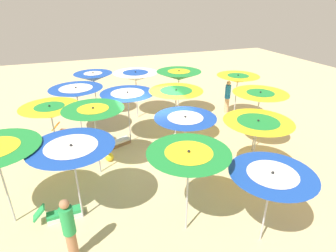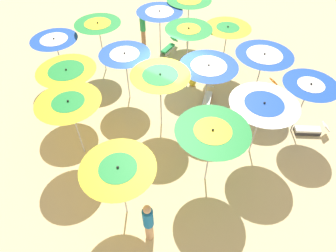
{
  "view_description": "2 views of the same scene",
  "coord_description": "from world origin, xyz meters",
  "views": [
    {
      "loc": [
        -9.21,
        2.73,
        5.79
      ],
      "look_at": [
        -0.2,
        -0.62,
        1.28
      ],
      "focal_mm": 29.7,
      "sensor_mm": 36.0,
      "label": 1
    },
    {
      "loc": [
        5.38,
        -7.77,
        8.51
      ],
      "look_at": [
        1.19,
        -1.8,
        0.83
      ],
      "focal_mm": 30.99,
      "sensor_mm": 36.0,
      "label": 2
    }
  ],
  "objects": [
    {
      "name": "beach_umbrella_3",
      "position": [
        4.88,
        1.48,
        2.09
      ],
      "size": [
        1.91,
        1.91,
        2.35
      ],
      "color": "#B2B2B7",
      "rests_on": "ground"
    },
    {
      "name": "lounger_1",
      "position": [
        1.26,
        1.13,
        0.2
      ],
      "size": [
        0.77,
        1.32,
        0.55
      ],
      "rotation": [
        0.0,
        0.0,
        5.07
      ],
      "color": "olive",
      "rests_on": "ground"
    },
    {
      "name": "beach_umbrella_1",
      "position": [
        3.22,
        -2.47,
        2.23
      ],
      "size": [
        2.21,
        2.21,
        2.5
      ],
      "color": "#B2B2B7",
      "rests_on": "ground"
    },
    {
      "name": "lounger_3",
      "position": [
        5.51,
        1.74,
        0.19
      ],
      "size": [
        1.26,
        0.97,
        0.54
      ],
      "rotation": [
        0.0,
        0.0,
        3.71
      ],
      "color": "#333338",
      "rests_on": "ground"
    },
    {
      "name": "beach_umbrella_5",
      "position": [
        0.44,
        -1.2,
        2.26
      ],
      "size": [
        2.14,
        2.14,
        2.5
      ],
      "color": "#B2B2B7",
      "rests_on": "ground"
    },
    {
      "name": "lounger_2",
      "position": [
        3.05,
        3.06,
        0.2
      ],
      "size": [
        0.83,
        1.29,
        0.6
      ],
      "rotation": [
        0.0,
        0.0,
        4.27
      ],
      "color": "silver",
      "rests_on": "ground"
    },
    {
      "name": "beach_umbrella_9",
      "position": [
        -1.68,
        -0.67,
        2.06
      ],
      "size": [
        2.04,
        2.04,
        2.29
      ],
      "color": "#B2B2B7",
      "rests_on": "ground"
    },
    {
      "name": "beach_umbrella_0",
      "position": [
        1.82,
        -4.95,
        2.18
      ],
      "size": [
        2.03,
        2.03,
        2.41
      ],
      "color": "#B2B2B7",
      "rests_on": "ground"
    },
    {
      "name": "beach_umbrella_4",
      "position": [
        -1.06,
        -4.02,
        2.31
      ],
      "size": [
        2.08,
        2.08,
        2.55
      ],
      "color": "#B2B2B7",
      "rests_on": "ground"
    },
    {
      "name": "beach_umbrella_15",
      "position": [
        -2.08,
        4.7,
        2.17
      ],
      "size": [
        2.25,
        2.25,
        2.45
      ],
      "color": "#B2B2B7",
      "rests_on": "ground"
    },
    {
      "name": "beach_umbrella_8",
      "position": [
        -2.74,
        -2.71,
        2.03
      ],
      "size": [
        2.2,
        2.2,
        2.28
      ],
      "color": "#B2B2B7",
      "rests_on": "ground"
    },
    {
      "name": "beach_umbrella_11",
      "position": [
        0.72,
        3.46,
        2.09
      ],
      "size": [
        2.05,
        2.05,
        2.36
      ],
      "color": "#B2B2B7",
      "rests_on": "ground"
    },
    {
      "name": "beachgoer_1",
      "position": [
        2.9,
        -5.17,
        0.93
      ],
      "size": [
        0.3,
        0.3,
        1.77
      ],
      "rotation": [
        0.0,
        0.0,
        3.85
      ],
      "color": "#D8A87F",
      "rests_on": "ground"
    },
    {
      "name": "ground",
      "position": [
        0.0,
        0.0,
        -0.02
      ],
      "size": [
        39.55,
        39.55,
        0.04
      ],
      "primitive_type": "cube",
      "color": "beige"
    },
    {
      "name": "beachgoer_0",
      "position": [
        -3.94,
        3.2,
        0.93
      ],
      "size": [
        0.3,
        0.3,
        1.77
      ],
      "rotation": [
        0.0,
        0.0,
        5.34
      ],
      "color": "#A3704C",
      "rests_on": "ground"
    },
    {
      "name": "beach_umbrella_2",
      "position": [
        3.97,
        -0.46,
        2.18
      ],
      "size": [
        2.22,
        2.22,
        2.45
      ],
      "color": "#B2B2B7",
      "rests_on": "ground"
    },
    {
      "name": "lounger_0",
      "position": [
        -2.44,
        3.47,
        0.2
      ],
      "size": [
        0.38,
        1.3,
        0.59
      ],
      "rotation": [
        0.0,
        0.0,
        4.77
      ],
      "color": "silver",
      "rests_on": "ground"
    },
    {
      "name": "beach_umbrella_14",
      "position": [
        -2.58,
        2.89,
        2.17
      ],
      "size": [
        2.22,
        2.22,
        2.4
      ],
      "color": "#B2B2B7",
      "rests_on": "ground"
    },
    {
      "name": "beach_umbrella_6",
      "position": [
        1.42,
        0.52,
        2.04
      ],
      "size": [
        2.23,
        2.23,
        2.3
      ],
      "color": "#B2B2B7",
      "rests_on": "ground"
    },
    {
      "name": "beach_umbrella_7",
      "position": [
        2.83,
        2.44,
        2.04
      ],
      "size": [
        2.27,
        2.27,
        2.29
      ],
      "color": "#B2B2B7",
      "rests_on": "ground"
    },
    {
      "name": "beach_umbrella_13",
      "position": [
        -4.03,
        0.27,
        2.25
      ],
      "size": [
        2.05,
        2.05,
        2.48
      ],
      "color": "#B2B2B7",
      "rests_on": "ground"
    },
    {
      "name": "beach_umbrella_12",
      "position": [
        -5.07,
        -1.38,
        1.91
      ],
      "size": [
        2.01,
        2.01,
        2.15
      ],
      "color": "#B2B2B7",
      "rests_on": "ground"
    },
    {
      "name": "beach_ball",
      "position": [
        0.17,
        1.65,
        0.17
      ],
      "size": [
        0.33,
        0.33,
        0.33
      ],
      "primitive_type": "sphere",
      "color": "yellow",
      "rests_on": "ground"
    },
    {
      "name": "beach_umbrella_10",
      "position": [
        -0.46,
        2.09,
        2.28
      ],
      "size": [
        2.03,
        2.03,
        2.53
      ],
      "color": "#B2B2B7",
      "rests_on": "ground"
    }
  ]
}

